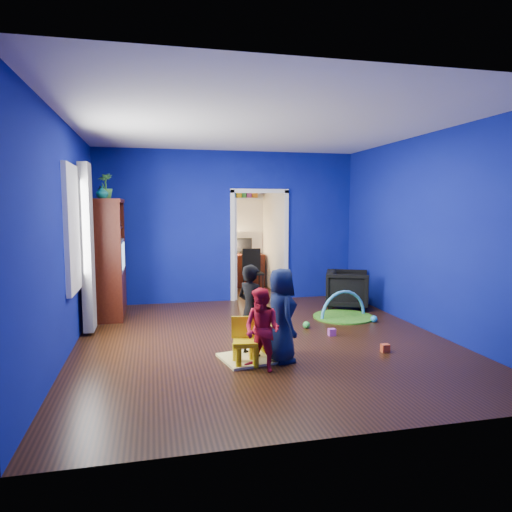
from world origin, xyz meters
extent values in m
cube|color=black|center=(0.00, 0.00, 0.00)|extent=(5.00, 5.50, 0.01)
cube|color=white|center=(0.00, 0.00, 2.90)|extent=(5.00, 5.50, 0.01)
cube|color=navy|center=(0.00, 2.75, 1.45)|extent=(5.00, 0.02, 2.90)
cube|color=navy|center=(0.00, -2.75, 1.45)|extent=(5.00, 0.02, 2.90)
cube|color=navy|center=(-2.50, 0.00, 1.45)|extent=(0.02, 5.50, 2.90)
cube|color=navy|center=(2.50, 0.00, 1.45)|extent=(0.02, 5.50, 2.90)
imported|color=black|center=(1.98, 1.62, 0.34)|extent=(0.98, 0.97, 0.68)
imported|color=black|center=(-0.30, -0.65, 0.57)|extent=(0.46, 0.50, 1.14)
imported|color=#0F1137|center=(0.01, -0.90, 0.56)|extent=(0.40, 0.57, 1.11)
imported|color=#B31316|center=(-0.29, -1.15, 0.47)|extent=(0.57, 0.57, 0.93)
imported|color=#0C5C60|center=(-2.21, 1.61, 2.06)|extent=(0.19, 0.19, 0.20)
imported|color=#3C8931|center=(-2.21, 2.13, 2.18)|extent=(0.32, 0.32, 0.43)
cube|color=#381209|center=(-2.21, 1.91, 0.98)|extent=(0.58, 1.14, 1.96)
cube|color=silver|center=(-2.17, 1.91, 1.02)|extent=(0.46, 0.70, 0.54)
cube|color=#F2E07A|center=(-0.30, -0.75, 0.01)|extent=(0.86, 0.74, 0.03)
sphere|color=yellow|center=(-0.04, -0.65, 0.18)|extent=(0.37, 0.37, 0.37)
cube|color=yellow|center=(-0.44, -0.95, 0.25)|extent=(0.32, 0.32, 0.50)
cylinder|color=green|center=(1.61, 0.94, 0.01)|extent=(0.99, 0.99, 0.03)
torus|color=#3F8CD8|center=(1.61, 0.94, 0.02)|extent=(0.87, 0.24, 0.88)
cube|color=white|center=(-2.48, 0.35, 1.55)|extent=(0.03, 0.95, 1.55)
cube|color=slate|center=(-2.37, 0.90, 1.25)|extent=(0.14, 0.42, 2.40)
cube|color=white|center=(0.60, 2.75, 1.05)|extent=(1.16, 0.10, 2.10)
cube|color=#3D140A|center=(0.60, 4.26, 0.38)|extent=(0.88, 0.44, 0.75)
cube|color=black|center=(0.60, 4.38, 0.95)|extent=(0.40, 0.05, 0.32)
sphere|color=#FFD88C|center=(0.32, 4.32, 0.93)|extent=(0.14, 0.14, 0.14)
cube|color=black|center=(0.60, 3.30, 0.46)|extent=(0.40, 0.40, 0.92)
cube|color=white|center=(0.60, 4.37, 2.02)|extent=(0.88, 0.24, 0.04)
cube|color=#DF4D25|center=(1.39, -0.87, 0.05)|extent=(0.10, 0.08, 0.10)
sphere|color=#249DD1|center=(1.96, 0.55, 0.06)|extent=(0.11, 0.11, 0.11)
cube|color=orange|center=(-0.30, -0.78, 0.05)|extent=(0.10, 0.08, 0.10)
sphere|color=green|center=(0.79, 0.44, 0.06)|extent=(0.11, 0.11, 0.11)
cube|color=#BA46BB|center=(1.01, -0.02, 0.05)|extent=(0.10, 0.08, 0.10)
camera|label=1|loc=(-1.46, -5.98, 1.83)|focal=32.00mm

